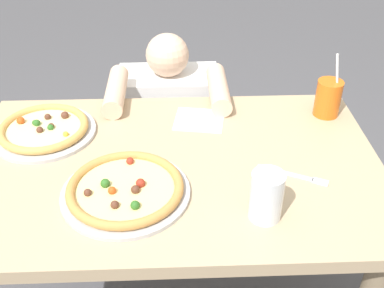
{
  "coord_description": "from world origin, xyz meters",
  "views": [
    {
      "loc": [
        0.01,
        -1.08,
        1.57
      ],
      "look_at": [
        0.06,
        0.05,
        0.78
      ],
      "focal_mm": 43.43,
      "sensor_mm": 36.0,
      "label": 1
    }
  ],
  "objects": [
    {
      "name": "dining_table",
      "position": [
        0.0,
        0.0,
        0.63
      ],
      "size": [
        1.22,
        0.77,
        0.75
      ],
      "color": "tan",
      "rests_on": "ground"
    },
    {
      "name": "water_cup_clear",
      "position": [
        0.23,
        -0.23,
        0.82
      ],
      "size": [
        0.08,
        0.08,
        0.13
      ],
      "color": "silver",
      "rests_on": "dining_table"
    },
    {
      "name": "pizza_near",
      "position": [
        -0.13,
        -0.14,
        0.77
      ],
      "size": [
        0.34,
        0.34,
        0.04
      ],
      "color": "#B7B7BC",
      "rests_on": "dining_table"
    },
    {
      "name": "diner_seated",
      "position": [
        -0.02,
        0.6,
        0.4
      ],
      "size": [
        0.43,
        0.53,
        0.9
      ],
      "color": "#333847",
      "rests_on": "ground"
    },
    {
      "name": "paper_napkin",
      "position": [
        0.09,
        0.23,
        0.75
      ],
      "size": [
        0.18,
        0.17,
        0.0
      ],
      "primitive_type": "cube",
      "rotation": [
        0.0,
        0.0,
        -0.16
      ],
      "color": "white",
      "rests_on": "dining_table"
    },
    {
      "name": "pizza_far",
      "position": [
        -0.41,
        0.17,
        0.77
      ],
      "size": [
        0.32,
        0.32,
        0.04
      ],
      "color": "#B7B7BC",
      "rests_on": "dining_table"
    },
    {
      "name": "drink_cup_colored",
      "position": [
        0.52,
        0.25,
        0.81
      ],
      "size": [
        0.08,
        0.08,
        0.22
      ],
      "color": "orange",
      "rests_on": "dining_table"
    },
    {
      "name": "fork",
      "position": [
        0.34,
        -0.08,
        0.75
      ],
      "size": [
        0.19,
        0.1,
        0.0
      ],
      "color": "silver",
      "rests_on": "dining_table"
    }
  ]
}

